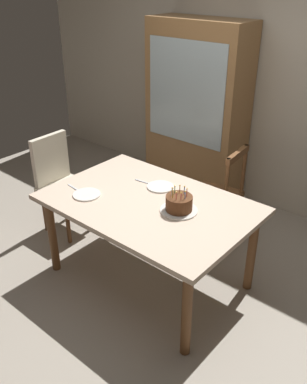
{
  "coord_description": "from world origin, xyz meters",
  "views": [
    {
      "loc": [
        1.82,
        -2.09,
        2.32
      ],
      "look_at": [
        0.05,
        0.0,
        0.85
      ],
      "focal_mm": 38.8,
      "sensor_mm": 36.0,
      "label": 1
    }
  ],
  "objects_px": {
    "birthday_cake": "(179,204)",
    "chair_spindle_back": "(216,196)",
    "chair_upholstered": "(60,179)",
    "china_cabinet": "(197,112)",
    "dining_table": "(149,211)",
    "plate_near_celebrant": "(87,194)",
    "plate_far_side": "(160,187)"
  },
  "relations": [
    {
      "from": "dining_table",
      "to": "plate_far_side",
      "type": "xyz_separation_m",
      "value": [
        -0.08,
        0.24,
        0.09
      ]
    },
    {
      "from": "birthday_cake",
      "to": "plate_near_celebrant",
      "type": "relative_size",
      "value": 1.27
    },
    {
      "from": "chair_spindle_back",
      "to": "plate_near_celebrant",
      "type": "bearing_deg",
      "value": -115.67
    },
    {
      "from": "plate_far_side",
      "to": "chair_upholstered",
      "type": "xyz_separation_m",
      "value": [
        -1.11,
        -0.18,
        -0.22
      ]
    },
    {
      "from": "birthday_cake",
      "to": "chair_upholstered",
      "type": "height_order",
      "value": "chair_upholstered"
    },
    {
      "from": "dining_table",
      "to": "chair_spindle_back",
      "type": "bearing_deg",
      "value": 84.18
    },
    {
      "from": "chair_spindle_back",
      "to": "dining_table",
      "type": "bearing_deg",
      "value": -95.82
    },
    {
      "from": "birthday_cake",
      "to": "plate_far_side",
      "type": "relative_size",
      "value": 1.27
    },
    {
      "from": "dining_table",
      "to": "china_cabinet",
      "type": "height_order",
      "value": "china_cabinet"
    },
    {
      "from": "plate_near_celebrant",
      "to": "birthday_cake",
      "type": "bearing_deg",
      "value": 21.5
    },
    {
      "from": "birthday_cake",
      "to": "chair_upholstered",
      "type": "relative_size",
      "value": 0.29
    },
    {
      "from": "birthday_cake",
      "to": "china_cabinet",
      "type": "bearing_deg",
      "value": 121.15
    },
    {
      "from": "chair_upholstered",
      "to": "china_cabinet",
      "type": "xyz_separation_m",
      "value": [
        0.53,
        1.5,
        0.42
      ]
    },
    {
      "from": "dining_table",
      "to": "birthday_cake",
      "type": "height_order",
      "value": "birthday_cake"
    },
    {
      "from": "dining_table",
      "to": "chair_upholstered",
      "type": "distance_m",
      "value": 1.2
    },
    {
      "from": "plate_far_side",
      "to": "chair_spindle_back",
      "type": "height_order",
      "value": "chair_spindle_back"
    },
    {
      "from": "dining_table",
      "to": "plate_far_side",
      "type": "bearing_deg",
      "value": 108.42
    },
    {
      "from": "birthday_cake",
      "to": "chair_spindle_back",
      "type": "xyz_separation_m",
      "value": [
        -0.18,
        0.82,
        -0.34
      ]
    },
    {
      "from": "dining_table",
      "to": "china_cabinet",
      "type": "xyz_separation_m",
      "value": [
        -0.66,
        1.56,
        0.29
      ]
    },
    {
      "from": "dining_table",
      "to": "chair_upholstered",
      "type": "xyz_separation_m",
      "value": [
        -1.19,
        0.06,
        -0.13
      ]
    },
    {
      "from": "plate_far_side",
      "to": "chair_spindle_back",
      "type": "bearing_deg",
      "value": 74.82
    },
    {
      "from": "dining_table",
      "to": "plate_near_celebrant",
      "type": "distance_m",
      "value": 0.51
    },
    {
      "from": "birthday_cake",
      "to": "plate_far_side",
      "type": "distance_m",
      "value": 0.4
    },
    {
      "from": "plate_far_side",
      "to": "chair_spindle_back",
      "type": "xyz_separation_m",
      "value": [
        0.17,
        0.62,
        -0.29
      ]
    },
    {
      "from": "chair_spindle_back",
      "to": "chair_upholstered",
      "type": "bearing_deg",
      "value": -148.1
    },
    {
      "from": "plate_near_celebrant",
      "to": "chair_upholstered",
      "type": "xyz_separation_m",
      "value": [
        -0.75,
        0.3,
        -0.22
      ]
    },
    {
      "from": "plate_near_celebrant",
      "to": "plate_far_side",
      "type": "relative_size",
      "value": 1.0
    },
    {
      "from": "birthday_cake",
      "to": "chair_upholstered",
      "type": "bearing_deg",
      "value": 179.02
    },
    {
      "from": "plate_near_celebrant",
      "to": "china_cabinet",
      "type": "distance_m",
      "value": 1.82
    },
    {
      "from": "plate_near_celebrant",
      "to": "chair_spindle_back",
      "type": "xyz_separation_m",
      "value": [
        0.53,
        1.1,
        -0.29
      ]
    },
    {
      "from": "birthday_cake",
      "to": "chair_upholstered",
      "type": "xyz_separation_m",
      "value": [
        -1.45,
        0.02,
        -0.27
      ]
    },
    {
      "from": "plate_far_side",
      "to": "china_cabinet",
      "type": "distance_m",
      "value": 1.45
    }
  ]
}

